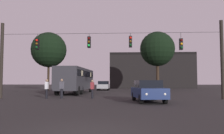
# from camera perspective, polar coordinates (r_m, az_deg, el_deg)

# --- Properties ---
(ground_plane) EXTENTS (168.00, 168.00, 0.00)m
(ground_plane) POSITION_cam_1_polar(r_m,az_deg,el_deg) (30.94, 0.64, -6.23)
(ground_plane) COLOR black
(ground_plane) RESTS_ON ground
(overhead_signal_span) EXTENTS (18.91, 0.44, 6.51)m
(overhead_signal_span) POSITION_cam_1_polar(r_m,az_deg,el_deg) (19.68, -0.71, 2.99)
(overhead_signal_span) COLOR black
(overhead_signal_span) RESTS_ON ground
(city_bus) EXTENTS (2.70, 11.04, 3.00)m
(city_bus) POSITION_cam_1_polar(r_m,az_deg,el_deg) (28.85, -8.73, -2.68)
(city_bus) COLOR #2D2D33
(city_bus) RESTS_ON ground
(car_near_right) EXTENTS (2.28, 4.48, 1.52)m
(car_near_right) POSITION_cam_1_polar(r_m,az_deg,el_deg) (16.72, 8.78, -5.71)
(car_near_right) COLOR navy
(car_near_right) RESTS_ON ground
(car_far_left) EXTENTS (1.83, 4.35, 1.52)m
(car_far_left) POSITION_cam_1_polar(r_m,az_deg,el_deg) (38.78, -2.08, -4.52)
(car_far_left) COLOR #99999E
(car_far_left) RESTS_ON ground
(pedestrian_crossing_left) EXTENTS (0.26, 0.37, 1.63)m
(pedestrian_crossing_left) POSITION_cam_1_polar(r_m,az_deg,el_deg) (20.48, -15.65, -4.88)
(pedestrian_crossing_left) COLOR black
(pedestrian_crossing_left) RESTS_ON ground
(pedestrian_crossing_center) EXTENTS (0.33, 0.41, 1.66)m
(pedestrian_crossing_center) POSITION_cam_1_polar(r_m,az_deg,el_deg) (20.36, -12.18, -4.89)
(pedestrian_crossing_center) COLOR black
(pedestrian_crossing_center) RESTS_ON ground
(pedestrian_crossing_right) EXTENTS (0.29, 0.39, 1.58)m
(pedestrian_crossing_right) POSITION_cam_1_polar(r_m,az_deg,el_deg) (20.04, -4.83, -5.12)
(pedestrian_crossing_right) COLOR black
(pedestrian_crossing_right) RESTS_ON ground
(corner_building) EXTENTS (17.85, 10.56, 7.53)m
(corner_building) POSITION_cam_1_polar(r_m,az_deg,el_deg) (53.93, 9.29, -1.06)
(corner_building) COLOR black
(corner_building) RESTS_ON ground
(tree_left_silhouette) EXTENTS (5.12, 5.12, 8.83)m
(tree_left_silhouette) POSITION_cam_1_polar(r_m,az_deg,el_deg) (35.30, 11.01, 4.32)
(tree_left_silhouette) COLOR #2D2116
(tree_left_silhouette) RESTS_ON ground
(tree_behind_building) EXTENTS (5.76, 5.76, 9.54)m
(tree_behind_building) POSITION_cam_1_polar(r_m,az_deg,el_deg) (39.87, -15.17, 4.05)
(tree_behind_building) COLOR #2D2116
(tree_behind_building) RESTS_ON ground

